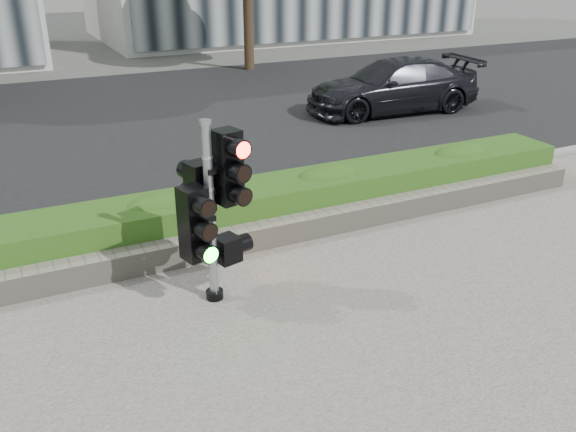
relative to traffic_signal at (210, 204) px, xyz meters
The scene contains 7 objects.
ground 1.86m from the traffic_signal, 38.86° to the right, with size 120.00×120.00×0.00m, color #51514C.
road 9.30m from the traffic_signal, 83.44° to the left, with size 60.00×13.00×0.02m, color black.
curb 2.81m from the traffic_signal, 65.45° to the left, with size 60.00×0.25×0.12m, color gray.
stone_wall 1.84m from the traffic_signal, 45.02° to the left, with size 12.00×0.32×0.34m, color gray.
hedge 2.20m from the traffic_signal, 58.29° to the left, with size 12.00×1.00×0.68m, color #52882A.
traffic_signal is the anchor object (origin of this frame).
car_dark 10.35m from the traffic_signal, 43.16° to the left, with size 1.92×4.72×1.37m, color black.
Camera 1 is at (-3.11, -5.48, 4.00)m, focal length 38.00 mm.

